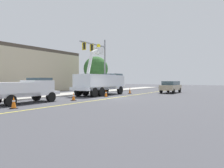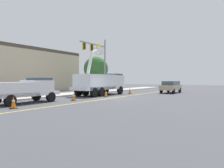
{
  "view_description": "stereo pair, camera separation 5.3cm",
  "coord_description": "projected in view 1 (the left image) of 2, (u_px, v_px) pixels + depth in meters",
  "views": [
    {
      "loc": [
        -17.23,
        -13.45,
        1.9
      ],
      "look_at": [
        1.82,
        1.62,
        1.4
      ],
      "focal_mm": 33.75,
      "sensor_mm": 36.0,
      "label": 1
    },
    {
      "loc": [
        -17.2,
        -13.49,
        1.9
      ],
      "look_at": [
        1.82,
        1.62,
        1.4
      ],
      "focal_mm": 33.75,
      "sensor_mm": 36.0,
      "label": 2
    }
  ],
  "objects": [
    {
      "name": "lane_centre_stripe",
      "position": [
        113.0,
        98.0,
        21.89
      ],
      "size": [
        49.72,
        5.63,
        0.01
      ],
      "primitive_type": "cube",
      "rotation": [
        0.0,
        0.0,
        0.11
      ],
      "color": "yellow",
      "rests_on": "ground"
    },
    {
      "name": "service_pickup_truck",
      "position": [
        25.0,
        89.0,
        16.87
      ],
      "size": [
        5.8,
        2.7,
        2.06
      ],
      "color": "white",
      "rests_on": "ground"
    },
    {
      "name": "traffic_cone_mid_front",
      "position": [
        74.0,
        97.0,
        19.18
      ],
      "size": [
        0.4,
        0.4,
        0.71
      ],
      "color": "black",
      "rests_on": "ground"
    },
    {
      "name": "commercial_building_backdrop",
      "position": [
        5.0,
        70.0,
        31.52
      ],
      "size": [
        23.84,
        11.58,
        6.73
      ],
      "color": "beige",
      "rests_on": "ground"
    },
    {
      "name": "passing_minivan",
      "position": [
        171.0,
        86.0,
        30.22
      ],
      "size": [
        4.98,
        2.41,
        1.69
      ],
      "color": "tan",
      "rests_on": "ground"
    },
    {
      "name": "ground",
      "position": [
        113.0,
        98.0,
        21.89
      ],
      "size": [
        120.0,
        120.0,
        0.0
      ],
      "primitive_type": "plane",
      "color": "#47474C"
    },
    {
      "name": "street_tree_right",
      "position": [
        96.0,
        69.0,
        35.05
      ],
      "size": [
        4.05,
        4.05,
        5.78
      ],
      "color": "brown",
      "rests_on": "ground"
    },
    {
      "name": "sidewalk_far_side",
      "position": [
        61.0,
        95.0,
        25.94
      ],
      "size": [
        60.03,
        10.15,
        0.12
      ],
      "primitive_type": "cube",
      "rotation": [
        0.0,
        0.0,
        0.11
      ],
      "color": "#B2ADA3",
      "rests_on": "ground"
    },
    {
      "name": "utility_bucket_truck",
      "position": [
        101.0,
        82.0,
        25.99
      ],
      "size": [
        8.42,
        4.04,
        6.67
      ],
      "color": "white",
      "rests_on": "ground"
    },
    {
      "name": "traffic_signal_mast",
      "position": [
        98.0,
        55.0,
        30.73
      ],
      "size": [
        5.87,
        0.94,
        8.01
      ],
      "color": "gray",
      "rests_on": "ground"
    },
    {
      "name": "traffic_cone_trailing",
      "position": [
        130.0,
        91.0,
        28.54
      ],
      "size": [
        0.4,
        0.4,
        0.84
      ],
      "color": "black",
      "rests_on": "ground"
    },
    {
      "name": "traffic_cone_mid_rear",
      "position": [
        106.0,
        93.0,
        23.15
      ],
      "size": [
        0.4,
        0.4,
        0.78
      ],
      "color": "black",
      "rests_on": "ground"
    },
    {
      "name": "traffic_cone_leading",
      "position": [
        14.0,
        103.0,
        13.83
      ],
      "size": [
        0.4,
        0.4,
        0.81
      ],
      "color": "black",
      "rests_on": "ground"
    }
  ]
}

